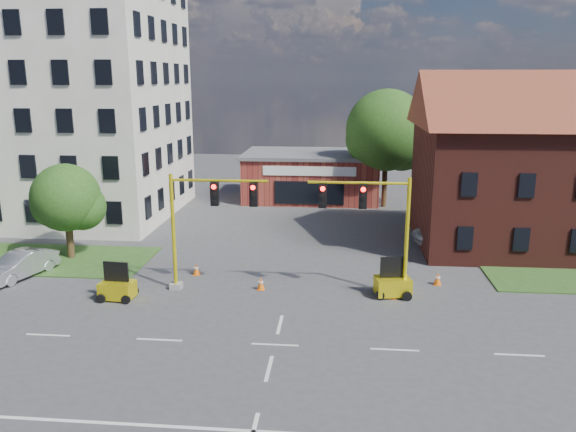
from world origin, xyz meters
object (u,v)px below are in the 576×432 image
object	(u,v)px
trailer_west	(117,288)
pickup_white	(455,235)
signal_mast_west	(204,218)
trailer_east	(393,284)
signal_mast_east	(374,222)

from	to	relation	value
trailer_west	pickup_white	xyz separation A→B (m)	(18.87, 10.98, 0.17)
signal_mast_west	pickup_white	world-z (taller)	signal_mast_west
signal_mast_west	trailer_west	size ratio (longest dim) A/B	3.27
pickup_white	signal_mast_west	bearing A→B (deg)	103.25
trailer_west	trailer_east	xyz separation A→B (m)	(13.95, 1.73, 0.04)
signal_mast_east	pickup_white	bearing A→B (deg)	57.18
trailer_west	signal_mast_west	bearing A→B (deg)	26.31
trailer_east	pickup_white	bearing A→B (deg)	51.90
signal_mast_east	trailer_west	size ratio (longest dim) A/B	3.27
signal_mast_east	trailer_west	xyz separation A→B (m)	(-12.89, -1.71, -3.33)
trailer_east	pickup_white	size ratio (longest dim) A/B	0.37
signal_mast_east	trailer_east	bearing A→B (deg)	0.67
trailer_west	trailer_east	world-z (taller)	trailer_east
signal_mast_west	trailer_west	bearing A→B (deg)	-157.71
trailer_west	trailer_east	distance (m)	14.06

